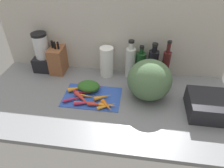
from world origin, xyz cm
name	(u,v)px	position (x,y,z in cm)	size (l,w,h in cm)	color
ground_plane	(104,101)	(0.00, 0.00, -1.50)	(170.00, 80.00, 3.00)	slate
wall_back	(112,34)	(0.00, 38.50, 30.00)	(170.00, 3.00, 60.00)	#BCB7AD
cutting_board	(92,97)	(-8.58, 1.44, 0.40)	(38.64, 25.01, 0.80)	#2D51B7
carrot_0	(83,92)	(-14.97, 3.13, 1.86)	(2.12, 2.12, 13.97)	#B2264C
carrot_1	(107,106)	(3.24, -8.25, 2.46)	(3.32, 3.32, 10.47)	orange
carrot_2	(108,105)	(3.60, -7.27, 1.99)	(2.37, 2.37, 11.46)	orange
carrot_3	(97,104)	(-2.93, -7.66, 2.13)	(2.67, 2.67, 12.82)	red
carrot_4	(85,103)	(-11.35, -6.94, 1.95)	(2.31, 2.31, 13.73)	orange
carrot_5	(75,99)	(-19.06, -4.00, 1.95)	(2.30, 2.30, 15.40)	#B2264C
carrot_6	(79,88)	(-18.98, 6.97, 2.39)	(3.18, 3.18, 15.62)	orange
carrot_7	(103,97)	(-0.73, -0.28, 2.30)	(2.99, 2.99, 12.09)	orange
carrot_8	(86,103)	(-10.48, -6.93, 1.98)	(2.36, 2.36, 15.60)	#B2264C
carrot_9	(91,86)	(-11.40, 10.54, 2.56)	(3.51, 3.51, 17.41)	#B2264C
carrot_10	(83,99)	(-13.37, -4.23, 2.49)	(3.38, 3.38, 16.63)	red
carrot_11	(86,95)	(-12.31, 0.41, 1.81)	(2.03, 2.03, 12.31)	orange
carrot_12	(107,106)	(3.13, -7.82, 1.92)	(2.23, 2.23, 12.98)	orange
carrot_greens_pile	(89,86)	(-12.21, 7.75, 4.07)	(15.44, 11.88, 6.53)	#2D6023
winter_squash	(149,80)	(28.55, 7.33, 13.74)	(28.56, 26.11, 27.48)	#4C6B47
knife_block	(58,60)	(-41.44, 29.48, 10.30)	(10.56, 15.70, 25.77)	brown
blender_appliance	(43,54)	(-53.57, 30.93, 13.27)	(14.88, 14.88, 30.79)	black
paper_towel_roll	(107,62)	(-2.92, 29.50, 11.63)	(10.06, 10.06, 23.27)	white
bottle_0	(130,62)	(14.60, 31.20, 12.44)	(7.39, 7.39, 29.46)	silver
bottle_1	(140,64)	(22.25, 32.16, 10.20)	(7.28, 7.28, 25.23)	#19421E
bottle_2	(153,64)	(31.08, 29.94, 12.21)	(7.50, 7.50, 28.81)	black
bottle_3	(165,65)	(40.18, 28.48, 12.99)	(5.50, 5.50, 31.94)	#471919
dish_rack	(208,106)	(64.31, -3.05, 5.75)	(23.57, 24.06, 11.51)	black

